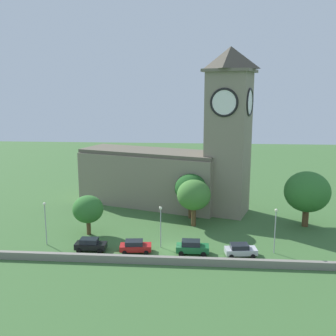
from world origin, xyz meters
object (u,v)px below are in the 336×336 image
object	(u,v)px
car_black	(90,244)
tree_riverside_east	(88,209)
car_red	(135,246)
streetlamp_central	(275,223)
car_silver	(240,250)
car_green	(192,247)
streetlamp_west_end	(45,216)
tree_riverside_west	(191,189)
streetlamp_west_mid	(161,220)
tree_churchyard	(194,195)
church	(176,162)
tree_by_tower	(307,192)

from	to	relation	value
car_black	tree_riverside_east	bearing A→B (deg)	107.71
car_red	streetlamp_central	size ratio (longest dim) A/B	0.71
car_silver	tree_riverside_east	size ratio (longest dim) A/B	0.71
car_green	tree_riverside_east	world-z (taller)	tree_riverside_east
tree_riverside_east	streetlamp_west_end	bearing A→B (deg)	-137.35
tree_riverside_west	car_silver	bearing A→B (deg)	-65.62
car_black	car_red	size ratio (longest dim) A/B	0.96
streetlamp_west_mid	car_black	bearing A→B (deg)	-168.63
tree_churchyard	streetlamp_west_mid	bearing A→B (deg)	-115.74
tree_churchyard	tree_riverside_east	bearing A→B (deg)	-162.40
streetlamp_west_mid	tree_riverside_west	bearing A→B (deg)	73.72
car_black	tree_churchyard	bearing A→B (deg)	38.62
church	tree_riverside_west	world-z (taller)	church
church	car_black	bearing A→B (deg)	-115.60
streetlamp_west_end	church	bearing A→B (deg)	49.41
car_red	streetlamp_west_mid	world-z (taller)	streetlamp_west_mid
car_black	tree_riverside_west	size ratio (longest dim) A/B	0.55
tree_riverside_east	tree_by_tower	bearing A→B (deg)	10.57
car_black	car_green	xyz separation A→B (m)	(14.34, 0.08, 0.06)
church	tree_riverside_east	world-z (taller)	church
tree_by_tower	tree_riverside_west	bearing A→B (deg)	171.51
car_red	tree_by_tower	world-z (taller)	tree_by_tower
car_black	streetlamp_central	size ratio (longest dim) A/B	0.68
church	tree_churchyard	xyz separation A→B (m)	(3.66, -10.89, -3.47)
car_black	streetlamp_central	xyz separation A→B (m)	(25.71, 1.20, 3.42)
car_green	tree_riverside_west	bearing A→B (deg)	92.00
streetlamp_central	tree_riverside_west	bearing A→B (deg)	129.47
car_black	tree_riverside_east	xyz separation A→B (m)	(-2.01, 6.29, 3.17)
streetlamp_west_end	tree_churchyard	xyz separation A→B (m)	(21.39, 9.81, 0.96)
car_silver	streetlamp_west_end	size ratio (longest dim) A/B	0.70
car_green	streetlamp_central	world-z (taller)	streetlamp_central
car_red	car_green	distance (m)	7.94
car_green	streetlamp_west_end	xyz separation A→B (m)	(-21.35, 1.59, 3.38)
car_black	car_green	world-z (taller)	car_green
car_green	tree_riverside_east	bearing A→B (deg)	159.22
car_black	streetlamp_west_mid	bearing A→B (deg)	11.37
church	tree_by_tower	world-z (taller)	church
streetlamp_central	car_red	bearing A→B (deg)	-176.50
church	tree_riverside_west	distance (m)	8.13
streetlamp_central	tree_by_tower	size ratio (longest dim) A/B	0.69
streetlamp_west_mid	streetlamp_west_end	bearing A→B (deg)	-179.00
streetlamp_west_end	tree_churchyard	bearing A→B (deg)	24.64
tree_riverside_west	tree_by_tower	bearing A→B (deg)	-8.49
car_silver	tree_riverside_west	distance (m)	17.88
church	tree_by_tower	distance (m)	24.38
car_green	streetlamp_west_end	distance (m)	21.68
car_black	car_silver	bearing A→B (deg)	-0.25
car_green	car_red	bearing A→B (deg)	-179.50
streetlamp_west_end	tree_riverside_west	size ratio (longest dim) A/B	0.81
car_red	tree_riverside_east	bearing A→B (deg)	143.26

